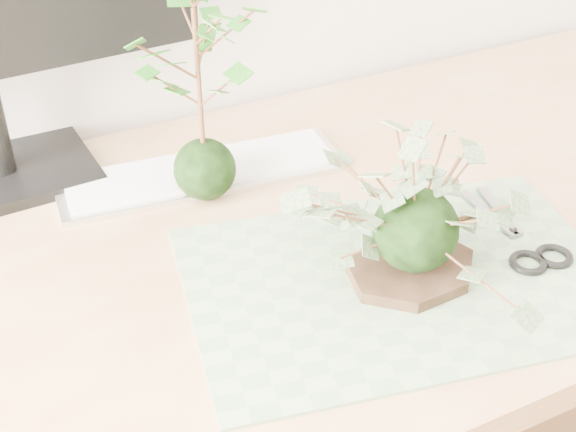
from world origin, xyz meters
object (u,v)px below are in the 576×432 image
Objects in this scene: ivy_kokedama at (419,196)px; desk at (297,286)px; maple_kokedama at (195,24)px; keyboard at (201,172)px.

desk is at bearing 119.66° from ivy_kokedama.
maple_kokedama is (-0.15, 0.27, 0.13)m from ivy_kokedama.
keyboard is at bearing 108.47° from desk.
ivy_kokedama is at bearing -60.82° from maple_kokedama.
desk is 0.36m from maple_kokedama.
ivy_kokedama is 0.33m from maple_kokedama.
maple_kokedama is at bearing 118.68° from desk.
keyboard reaches higher than desk.
maple_kokedama is (-0.07, 0.13, 0.33)m from desk.
maple_kokedama reaches higher than keyboard.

